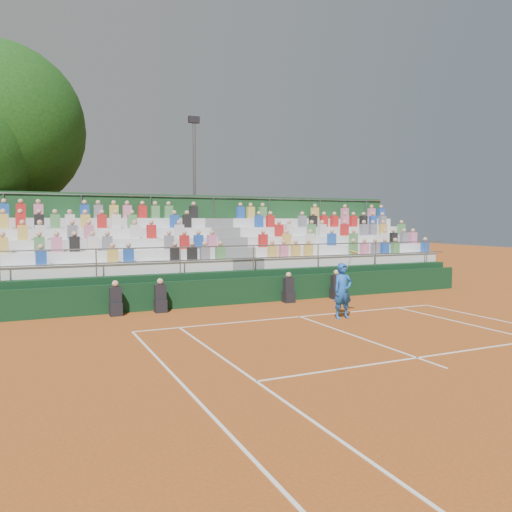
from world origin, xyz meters
name	(u,v)px	position (x,y,z in m)	size (l,w,h in m)	color
ground	(300,317)	(0.00, 0.00, 0.00)	(90.00, 90.00, 0.00)	#A6501B
courtside_wall	(259,290)	(0.00, 3.20, 0.50)	(20.00, 0.15, 1.00)	black
line_officials	(232,294)	(-1.31, 2.75, 0.48)	(9.18, 0.40, 1.19)	black
grandstand	(229,268)	(0.00, 6.44, 1.09)	(20.00, 5.20, 4.40)	black
tennis_player	(343,291)	(1.14, -0.81, 0.91)	(0.87, 0.46, 2.22)	blue
floodlight_mast	(194,186)	(0.20, 12.01, 5.09)	(0.60, 0.25, 8.82)	gray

